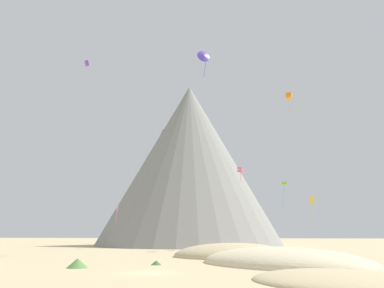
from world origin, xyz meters
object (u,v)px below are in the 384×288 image
at_px(bush_ridge_crest, 301,266).
at_px(bush_far_right, 241,259).
at_px(kite_indigo_high, 204,56).
at_px(kite_pink_low, 117,210).
at_px(kite_orange_high, 289,96).
at_px(bush_scatter_east, 77,263).
at_px(bush_near_left, 156,263).
at_px(kite_rainbow_mid, 240,170).
at_px(kite_gold_low, 312,205).
at_px(bush_mid_center, 263,258).
at_px(kite_lime_low, 284,184).
at_px(rock_massif, 188,173).
at_px(bush_far_left, 287,254).
at_px(kite_violet_high, 87,63).

bearing_deg(bush_ridge_crest, bush_far_right, 118.26).
bearing_deg(kite_indigo_high, kite_pink_low, 110.64).
bearing_deg(kite_orange_high, bush_scatter_east, -106.23).
height_order(bush_near_left, kite_rainbow_mid, kite_rainbow_mid).
distance_m(kite_indigo_high, kite_gold_low, 34.06).
height_order(bush_mid_center, kite_pink_low, kite_pink_low).
distance_m(bush_scatter_east, kite_lime_low, 54.18).
bearing_deg(rock_massif, kite_orange_high, -47.27).
height_order(kite_indigo_high, kite_orange_high, kite_indigo_high).
bearing_deg(bush_near_left, kite_gold_low, 35.94).
bearing_deg(kite_lime_low, bush_far_left, 162.90).
distance_m(kite_orange_high, kite_rainbow_mid, 19.57).
height_order(bush_ridge_crest, kite_pink_low, kite_pink_low).
bearing_deg(kite_rainbow_mid, kite_lime_low, -64.46).
distance_m(bush_scatter_east, kite_orange_high, 60.57).
height_order(kite_lime_low, kite_orange_high, kite_orange_high).
distance_m(kite_pink_low, kite_rainbow_mid, 29.93).
xyz_separation_m(kite_pink_low, kite_indigo_high, (21.98, -20.55, 27.70)).
xyz_separation_m(bush_far_right, kite_orange_high, (11.81, 31.84, 32.62)).
bearing_deg(kite_violet_high, kite_indigo_high, 30.53).
bearing_deg(kite_gold_low, kite_lime_low, -62.76).
distance_m(bush_near_left, kite_indigo_high, 42.61).
distance_m(bush_far_right, kite_violet_high, 57.95).
bearing_deg(bush_far_right, bush_far_left, 54.10).
bearing_deg(bush_mid_center, bush_near_left, -149.06).
height_order(kite_orange_high, kite_rainbow_mid, kite_orange_high).
height_order(bush_far_left, rock_massif, rock_massif).
distance_m(bush_scatter_east, bush_mid_center, 23.37).
height_order(bush_mid_center, kite_gold_low, kite_gold_low).
bearing_deg(kite_pink_low, kite_indigo_high, -91.35).
height_order(bush_scatter_east, kite_lime_low, kite_lime_low).
xyz_separation_m(bush_mid_center, kite_violet_high, (-35.52, 24.42, 40.06)).
relative_size(kite_lime_low, kite_violet_high, 3.48).
bearing_deg(kite_gold_low, rock_massif, -38.37).
bearing_deg(rock_massif, kite_rainbow_mid, -59.95).
distance_m(bush_far_right, rock_massif, 64.77).
height_order(bush_far_right, kite_violet_high, kite_violet_high).
xyz_separation_m(bush_scatter_east, kite_indigo_high, (11.31, 27.14, 35.74)).
bearing_deg(kite_pink_low, kite_orange_high, -56.20).
relative_size(bush_mid_center, kite_gold_low, 0.30).
height_order(rock_massif, kite_pink_low, rock_massif).
distance_m(bush_near_left, kite_gold_low, 26.52).
height_order(bush_far_left, kite_orange_high, kite_orange_high).
bearing_deg(bush_near_left, kite_pink_low, 112.83).
distance_m(bush_far_left, rock_massif, 58.14).
height_order(bush_far_left, bush_ridge_crest, bush_ridge_crest).
xyz_separation_m(bush_far_left, bush_ridge_crest, (-1.15, -20.23, 0.01)).
bearing_deg(kite_rainbow_mid, kite_violet_high, 126.51).
distance_m(bush_scatter_east, bush_far_left, 31.16).
xyz_separation_m(kite_pink_low, kite_gold_low, (38.76, -28.08, -0.97)).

